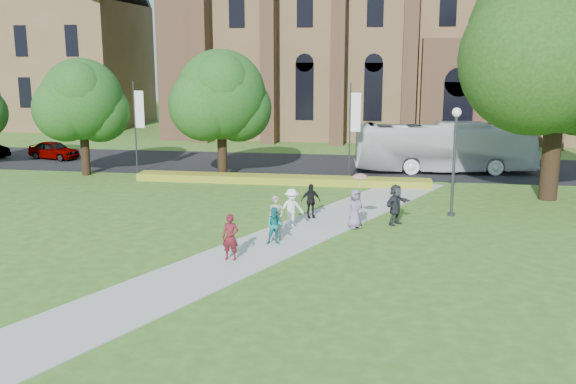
% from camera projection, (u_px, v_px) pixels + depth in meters
% --- Properties ---
extents(ground, '(160.00, 160.00, 0.00)m').
position_uv_depth(ground, '(277.00, 248.00, 26.05)').
color(ground, '#3E5D1C').
rests_on(ground, ground).
extents(road, '(160.00, 10.00, 0.02)m').
position_uv_depth(road, '(325.00, 165.00, 45.37)').
color(road, black).
rests_on(road, ground).
extents(footpath, '(15.58, 28.54, 0.04)m').
position_uv_depth(footpath, '(281.00, 240.00, 27.01)').
color(footpath, '#B2B2A8').
rests_on(footpath, ground).
extents(flower_hedge, '(18.00, 1.40, 0.45)m').
position_uv_depth(flower_hedge, '(281.00, 180.00, 39.05)').
color(flower_hedge, gold).
rests_on(flower_hedge, ground).
extents(building_west, '(22.00, 14.00, 18.30)m').
position_uv_depth(building_west, '(34.00, 40.00, 69.77)').
color(building_west, brown).
rests_on(building_west, ground).
extents(streetlamp, '(0.44, 0.44, 5.24)m').
position_uv_depth(streetlamp, '(455.00, 149.00, 30.52)').
color(streetlamp, '#38383D').
rests_on(streetlamp, ground).
extents(large_tree, '(9.60, 9.60, 13.20)m').
position_uv_depth(large_tree, '(561.00, 41.00, 32.99)').
color(large_tree, '#332114').
rests_on(large_tree, ground).
extents(street_tree_0, '(5.20, 5.20, 7.50)m').
position_uv_depth(street_tree_0, '(82.00, 100.00, 40.79)').
color(street_tree_0, '#332114').
rests_on(street_tree_0, ground).
extents(street_tree_1, '(5.60, 5.60, 8.05)m').
position_uv_depth(street_tree_1, '(221.00, 95.00, 39.86)').
color(street_tree_1, '#332114').
rests_on(street_tree_1, ground).
extents(banner_pole_0, '(0.70, 0.10, 6.00)m').
position_uv_depth(banner_pole_0, '(352.00, 125.00, 39.71)').
color(banner_pole_0, '#38383D').
rests_on(banner_pole_0, ground).
extents(banner_pole_1, '(0.70, 0.10, 6.00)m').
position_uv_depth(banner_pole_1, '(137.00, 122.00, 41.79)').
color(banner_pole_1, '#38383D').
rests_on(banner_pole_1, ground).
extents(tour_coach, '(12.02, 4.00, 3.28)m').
position_uv_depth(tour_coach, '(444.00, 147.00, 42.49)').
color(tour_coach, white).
rests_on(tour_coach, road).
extents(car_0, '(4.28, 2.62, 1.36)m').
position_uv_depth(car_0, '(54.00, 150.00, 47.93)').
color(car_0, gray).
rests_on(car_0, road).
extents(pedestrian_0, '(0.67, 0.46, 1.77)m').
position_uv_depth(pedestrian_0, '(230.00, 237.00, 24.21)').
color(pedestrian_0, maroon).
rests_on(pedestrian_0, footpath).
extents(pedestrian_1, '(0.85, 0.71, 1.55)m').
position_uv_depth(pedestrian_1, '(275.00, 226.00, 26.24)').
color(pedestrian_1, '#197C7F').
rests_on(pedestrian_1, footpath).
extents(pedestrian_2, '(1.33, 1.18, 1.79)m').
position_uv_depth(pedestrian_2, '(292.00, 208.00, 28.71)').
color(pedestrian_2, white).
rests_on(pedestrian_2, footpath).
extents(pedestrian_3, '(1.04, 0.76, 1.65)m').
position_uv_depth(pedestrian_3, '(310.00, 201.00, 30.50)').
color(pedestrian_3, black).
rests_on(pedestrian_3, footpath).
extents(pedestrian_4, '(1.02, 0.97, 1.75)m').
position_uv_depth(pedestrian_4, '(355.00, 209.00, 28.73)').
color(pedestrian_4, slate).
rests_on(pedestrian_4, footpath).
extents(pedestrian_5, '(1.45, 1.73, 1.86)m').
position_uv_depth(pedestrian_5, '(396.00, 204.00, 29.33)').
color(pedestrian_5, '#2B2D34').
rests_on(pedestrian_5, footpath).
extents(pedestrian_6, '(0.78, 0.62, 1.88)m').
position_uv_depth(pedestrian_6, '(276.00, 218.00, 26.86)').
color(pedestrian_6, gray).
rests_on(pedestrian_6, footpath).
extents(parasol, '(0.79, 0.79, 0.62)m').
position_uv_depth(parasol, '(360.00, 182.00, 28.55)').
color(parasol, '#E9A5AE').
rests_on(parasol, pedestrian_4).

